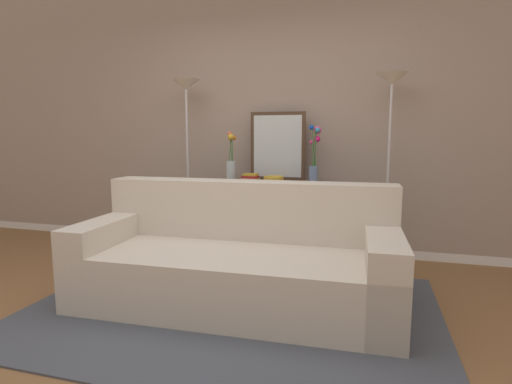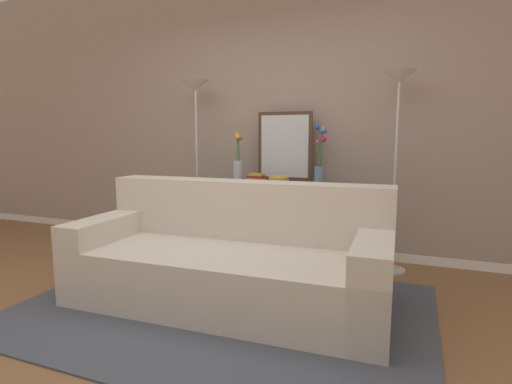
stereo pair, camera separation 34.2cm
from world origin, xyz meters
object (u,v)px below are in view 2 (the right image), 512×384
Objects in this scene: couch at (231,261)px; vase_short_flowers at (320,157)px; floor_lamp_left at (196,118)px; book_stack at (256,178)px; vase_tall_flowers at (238,163)px; wall_mirror at (285,146)px; console_table at (277,207)px; book_row_under_console at (246,249)px; fruit_bowl at (279,180)px; floor_lamp_right at (398,116)px.

couch is 1.43m from vase_short_flowers.
floor_lamp_left is 0.94m from book_stack.
book_stack is at bearing -12.30° from vase_tall_flowers.
wall_mirror is 3.49× the size of book_stack.
wall_mirror is 0.51m from vase_tall_flowers.
console_table is at bearing 22.40° from book_stack.
wall_mirror is 0.43m from vase_short_flowers.
vase_tall_flowers is at bearing -156.30° from book_row_under_console.
vase_short_flowers is (0.40, -0.12, -0.10)m from wall_mirror.
book_stack reaches higher than book_row_under_console.
vase_tall_flowers reaches higher than book_row_under_console.
book_row_under_console is at bearing 152.13° from book_stack.
couch is 1.16m from fruit_bowl.
console_table is 5.61× the size of book_stack.
wall_mirror is 1.15m from book_row_under_console.
console_table is 0.62m from wall_mirror.
floor_lamp_left is at bearing 129.32° from couch.
book_row_under_console is (0.07, 0.03, -0.90)m from vase_tall_flowers.
wall_mirror is at bearing 8.41° from floor_lamp_left.
book_stack is (-0.19, -0.08, 0.29)m from console_table.
floor_lamp_left is at bearing -171.59° from wall_mirror.
couch is 11.82× the size of fruit_bowl.
vase_short_flowers reaches higher than console_table.
console_table is at bearing 0.06° from floor_lamp_left.
vase_tall_flowers is (-0.44, -0.17, -0.17)m from wall_mirror.
fruit_bowl is (-0.38, -0.12, -0.22)m from vase_short_flowers.
floor_lamp_left is at bearing 176.50° from vase_tall_flowers.
floor_lamp_left reaches higher than vase_tall_flowers.
book_stack is 0.78m from book_row_under_console.
book_stack is (-0.22, -0.22, -0.31)m from wall_mirror.
floor_lamp_right is at bearing -0.05° from console_table.
vase_short_flowers reaches higher than book_stack.
vase_tall_flowers is (-0.44, 1.12, 0.65)m from couch.
book_row_under_console is at bearing 0.09° from floor_lamp_left.
floor_lamp_right is 3.22× the size of vase_short_flowers.
floor_lamp_right reaches higher than vase_tall_flowers.
floor_lamp_right is (1.08, 1.15, 1.10)m from couch.
fruit_bowl is 0.86× the size of book_row_under_console.
floor_lamp_right is at bearing 46.82° from couch.
wall_mirror is (0.00, 1.29, 0.82)m from couch.
console_table is 0.36m from book_stack.
wall_mirror is at bearing 20.35° from book_row_under_console.
floor_lamp_left reaches higher than wall_mirror.
book_row_under_console is at bearing -178.66° from vase_short_flowers.
floor_lamp_left is 1.01× the size of floor_lamp_right.
wall_mirror reaches higher than vase_short_flowers.
vase_short_flowers is at bearing 71.23° from couch.
couch is at bearing -108.77° from vase_short_flowers.
wall_mirror is 3.02× the size of book_row_under_console.
fruit_bowl is 0.99× the size of book_stack.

